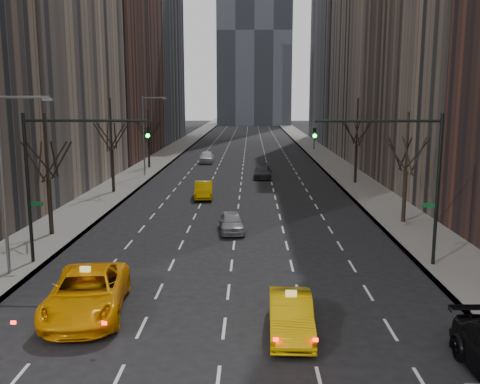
{
  "coord_description": "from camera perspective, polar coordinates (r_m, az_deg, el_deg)",
  "views": [
    {
      "loc": [
        1.03,
        -15.7,
        8.91
      ],
      "look_at": [
        0.4,
        14.99,
        3.5
      ],
      "focal_mm": 40.0,
      "sensor_mm": 36.0,
      "label": 1
    }
  ],
  "objects": [
    {
      "name": "taxi_sedan",
      "position": [
        20.96,
        5.44,
        -12.94
      ],
      "size": [
        1.71,
        4.64,
        1.52
      ],
      "primitive_type": "imported",
      "rotation": [
        0.0,
        0.0,
        -0.02
      ],
      "color": "#DCA304",
      "rests_on": "ground"
    },
    {
      "name": "tree_lw_c",
      "position": [
        51.61,
        -13.49,
        4.3
      ],
      "size": [
        3.36,
        3.5,
        8.74
      ],
      "color": "black",
      "rests_on": "ground"
    },
    {
      "name": "tree_lw_b",
      "position": [
        36.5,
        -19.75,
        1.23
      ],
      "size": [
        3.36,
        3.5,
        7.82
      ],
      "color": "black",
      "rests_on": "ground"
    },
    {
      "name": "tree_lw_d",
      "position": [
        69.15,
        -9.73,
        5.42
      ],
      "size": [
        3.36,
        3.5,
        7.36
      ],
      "color": "black",
      "rests_on": "ground"
    },
    {
      "name": "bld_left_far",
      "position": [
        85.76,
        -14.85,
        18.46
      ],
      "size": [
        14.0,
        28.0,
        44.0
      ],
      "primitive_type": "cube",
      "color": "brown",
      "rests_on": "ground"
    },
    {
      "name": "tree_rw_c",
      "position": [
        56.98,
        12.31,
        4.86
      ],
      "size": [
        3.36,
        3.5,
        8.74
      ],
      "color": "black",
      "rests_on": "ground"
    },
    {
      "name": "ground",
      "position": [
        18.08,
        -2.37,
        -19.53
      ],
      "size": [
        400.0,
        400.0,
        0.0
      ],
      "primitive_type": "plane",
      "color": "black",
      "rests_on": "ground"
    },
    {
      "name": "streetlight_near",
      "position": [
        28.5,
        -23.47,
        2.53
      ],
      "size": [
        2.83,
        0.22,
        9.0
      ],
      "color": "slate",
      "rests_on": "ground"
    },
    {
      "name": "tree_rw_b",
      "position": [
        39.61,
        17.25,
        2.01
      ],
      "size": [
        3.36,
        3.5,
        7.82
      ],
      "color": "black",
      "rests_on": "ground"
    },
    {
      "name": "traffic_mast_left",
      "position": [
        29.69,
        -18.82,
        2.84
      ],
      "size": [
        6.69,
        0.39,
        8.0
      ],
      "color": "black",
      "rests_on": "ground"
    },
    {
      "name": "traffic_mast_right",
      "position": [
        29.06,
        17.33,
        2.78
      ],
      "size": [
        6.69,
        0.39,
        8.0
      ],
      "color": "black",
      "rests_on": "ground"
    },
    {
      "name": "streetlight_far",
      "position": [
        61.94,
        -9.95,
        6.8
      ],
      "size": [
        2.83,
        0.22,
        9.0
      ],
      "color": "slate",
      "rests_on": "ground"
    },
    {
      "name": "taxi_suv",
      "position": [
        23.51,
        -16.01,
        -10.3
      ],
      "size": [
        3.83,
        6.9,
        1.83
      ],
      "primitive_type": "imported",
      "rotation": [
        0.0,
        0.0,
        0.13
      ],
      "color": "#FFA405",
      "rests_on": "ground"
    },
    {
      "name": "far_taxi",
      "position": [
        48.16,
        -3.9,
        0.21
      ],
      "size": [
        1.89,
        4.61,
        1.49
      ],
      "primitive_type": "imported",
      "rotation": [
        0.0,
        0.0,
        0.07
      ],
      "color": "#E6AB04",
      "rests_on": "ground"
    },
    {
      "name": "silver_sedan_ahead",
      "position": [
        36.02,
        -0.91,
        -3.22
      ],
      "size": [
        2.01,
        4.12,
        1.35
      ],
      "primitive_type": "imported",
      "rotation": [
        0.0,
        0.0,
        0.11
      ],
      "color": "#979A9F",
      "rests_on": "ground"
    },
    {
      "name": "sidewalk_right",
      "position": [
        86.89,
        8.61,
        4.05
      ],
      "size": [
        4.5,
        320.0,
        0.15
      ],
      "primitive_type": "cube",
      "color": "slate",
      "rests_on": "ground"
    },
    {
      "name": "far_car_white",
      "position": [
        74.69,
        -3.59,
        3.75
      ],
      "size": [
        1.96,
        4.8,
        1.63
      ],
      "primitive_type": "imported",
      "rotation": [
        0.0,
        0.0,
        0.01
      ],
      "color": "white",
      "rests_on": "ground"
    },
    {
      "name": "sidewalk_left",
      "position": [
        87.17,
        -7.62,
        4.09
      ],
      "size": [
        4.5,
        320.0,
        0.15
      ],
      "primitive_type": "cube",
      "color": "slate",
      "rests_on": "ground"
    },
    {
      "name": "far_suv_grey",
      "position": [
        60.3,
        2.43,
        2.17
      ],
      "size": [
        2.16,
        4.94,
        1.41
      ],
      "primitive_type": "imported",
      "rotation": [
        0.0,
        0.0,
        -0.04
      ],
      "color": "#2F2F34",
      "rests_on": "ground"
    }
  ]
}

